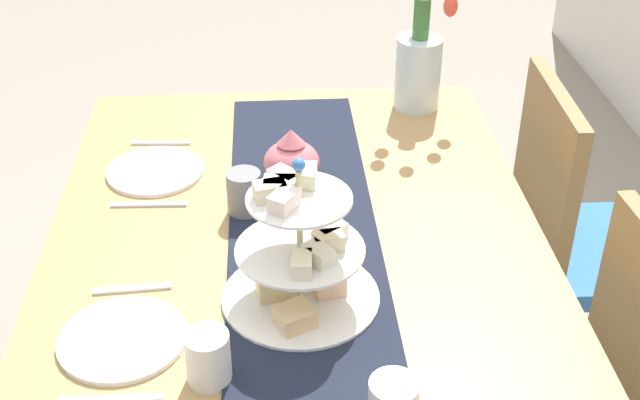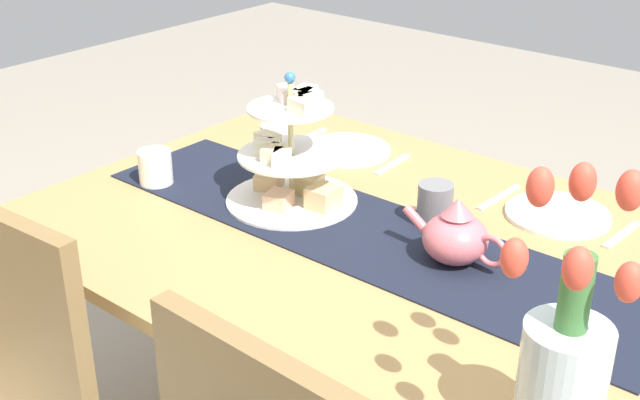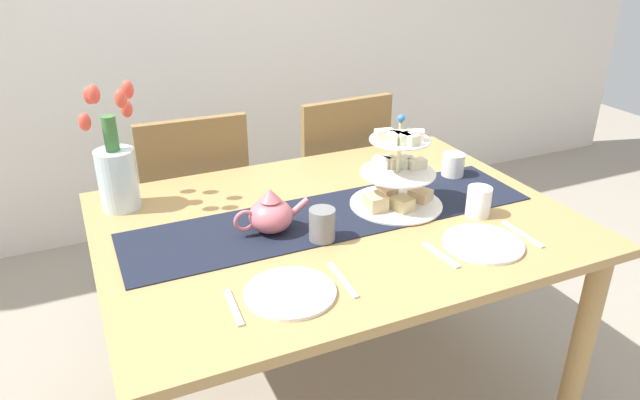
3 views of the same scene
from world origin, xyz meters
TOP-DOWN VIEW (x-y plane):
  - dining_table at (0.00, 0.00)m, footprint 1.44×1.05m
  - table_runner at (0.00, 0.02)m, footprint 1.30×0.32m
  - tiered_cake_stand at (0.21, -0.00)m, footprint 0.30×0.30m
  - teapot at (-0.21, 0.00)m, footprint 0.24×0.13m
  - tulip_vase at (-0.60, 0.36)m, footprint 0.17×0.21m
  - cream_jug at (0.53, 0.13)m, footprint 0.08×0.08m
  - dinner_plate_left at (-0.28, -0.32)m, footprint 0.23×0.23m
  - fork_left at (-0.43, -0.32)m, footprint 0.02×0.15m
  - knife_left at (-0.14, -0.32)m, footprint 0.02×0.17m
  - dinner_plate_right at (0.31, -0.32)m, footprint 0.23×0.23m
  - fork_right at (0.16, -0.32)m, footprint 0.03×0.15m
  - knife_right at (0.45, -0.32)m, footprint 0.02×0.17m
  - mug_grey at (-0.10, -0.11)m, footprint 0.08×0.08m
  - mug_white_text at (0.41, -0.16)m, footprint 0.08×0.08m

SIDE VIEW (x-z plane):
  - dining_table at x=0.00m, z-range 0.27..1.00m
  - table_runner at x=0.00m, z-range 0.73..0.74m
  - fork_left at x=-0.43m, z-range 0.73..0.74m
  - knife_left at x=-0.14m, z-range 0.73..0.74m
  - fork_right at x=0.16m, z-range 0.73..0.74m
  - knife_right at x=0.45m, z-range 0.73..0.74m
  - dinner_plate_left at x=-0.28m, z-range 0.73..0.74m
  - dinner_plate_right at x=0.31m, z-range 0.73..0.74m
  - cream_jug at x=0.53m, z-range 0.73..0.82m
  - mug_white_text at x=0.41m, z-range 0.73..0.83m
  - mug_grey at x=-0.10m, z-range 0.74..0.83m
  - teapot at x=-0.21m, z-range 0.72..0.86m
  - tiered_cake_stand at x=0.21m, z-range 0.68..0.99m
  - tulip_vase at x=-0.60m, z-range 0.66..1.08m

